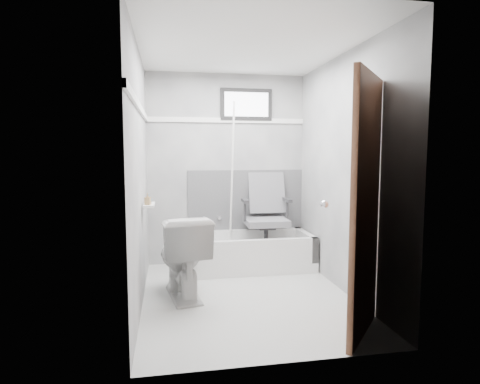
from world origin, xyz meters
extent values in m
plane|color=silver|center=(0.00, 0.00, 0.00)|extent=(2.60, 2.60, 0.00)
plane|color=silver|center=(0.00, 0.00, 2.40)|extent=(2.60, 2.60, 0.00)
cube|color=slate|center=(0.00, 1.30, 1.20)|extent=(2.00, 0.02, 2.40)
cube|color=slate|center=(0.00, -1.30, 1.20)|extent=(2.00, 0.02, 2.40)
cube|color=slate|center=(-1.00, 0.00, 1.20)|extent=(0.02, 2.60, 2.40)
cube|color=slate|center=(1.00, 0.00, 1.20)|extent=(0.02, 2.60, 2.40)
imported|color=silver|center=(-0.62, 0.11, 0.40)|extent=(0.58, 0.88, 0.80)
cube|color=#4C4C4F|center=(0.25, 1.29, 0.80)|extent=(1.50, 0.02, 0.78)
cube|color=white|center=(0.00, 1.29, 1.82)|extent=(2.00, 0.02, 0.06)
cube|color=white|center=(-0.99, 0.00, 1.82)|extent=(0.02, 2.60, 0.06)
cylinder|color=white|center=(0.03, 1.06, 1.05)|extent=(0.02, 0.39, 1.92)
cube|color=silver|center=(-0.93, 0.23, 0.90)|extent=(0.10, 0.32, 0.02)
imported|color=#9D7C4E|center=(-0.94, 0.15, 0.97)|extent=(0.07, 0.07, 0.12)
imported|color=slate|center=(-0.94, 0.29, 0.96)|extent=(0.07, 0.07, 0.09)
camera|label=1|loc=(-0.75, -3.78, 1.41)|focal=30.00mm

